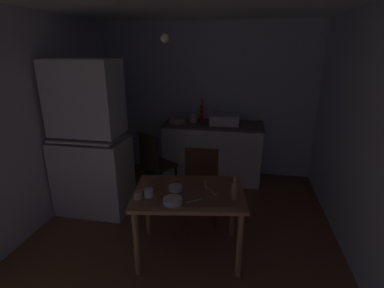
# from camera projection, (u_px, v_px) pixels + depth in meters

# --- Properties ---
(ground_plane) EXTENTS (5.07, 5.07, 0.00)m
(ground_plane) POSITION_uv_depth(u_px,v_px,m) (181.00, 241.00, 3.23)
(ground_plane) COLOR brown
(wall_back) EXTENTS (3.56, 0.10, 2.47)m
(wall_back) POSITION_uv_depth(u_px,v_px,m) (207.00, 100.00, 4.78)
(wall_back) COLOR silver
(wall_back) RESTS_ON ground
(wall_left) EXTENTS (0.10, 4.17, 2.47)m
(wall_left) POSITION_uv_depth(u_px,v_px,m) (21.00, 127.00, 3.14)
(wall_left) COLOR silver
(wall_left) RESTS_ON ground
(wall_right) EXTENTS (0.10, 4.17, 2.47)m
(wall_right) POSITION_uv_depth(u_px,v_px,m) (377.00, 147.00, 2.53)
(wall_right) COLOR silver
(wall_right) RESTS_ON ground
(hutch_cabinet) EXTENTS (0.90, 0.58, 1.94)m
(hutch_cabinet) POSITION_uv_depth(u_px,v_px,m) (90.00, 144.00, 3.60)
(hutch_cabinet) COLOR silver
(hutch_cabinet) RESTS_ON ground
(counter_cabinet) EXTENTS (1.55, 0.64, 0.93)m
(counter_cabinet) POSITION_uv_depth(u_px,v_px,m) (213.00, 151.00, 4.65)
(counter_cabinet) COLOR silver
(counter_cabinet) RESTS_ON ground
(sink_basin) EXTENTS (0.44, 0.34, 0.15)m
(sink_basin) POSITION_uv_depth(u_px,v_px,m) (225.00, 119.00, 4.45)
(sink_basin) COLOR silver
(sink_basin) RESTS_ON counter_cabinet
(hand_pump) EXTENTS (0.05, 0.27, 0.39)m
(hand_pump) POSITION_uv_depth(u_px,v_px,m) (202.00, 112.00, 4.52)
(hand_pump) COLOR #B21E19
(hand_pump) RESTS_ON counter_cabinet
(mixing_bowl_counter) EXTENTS (0.25, 0.25, 0.08)m
(mixing_bowl_counter) POSITION_uv_depth(u_px,v_px,m) (177.00, 120.00, 4.54)
(mixing_bowl_counter) COLOR tan
(mixing_bowl_counter) RESTS_ON counter_cabinet
(stoneware_crock) EXTENTS (0.13, 0.13, 0.14)m
(stoneware_crock) POSITION_uv_depth(u_px,v_px,m) (193.00, 118.00, 4.59)
(stoneware_crock) COLOR beige
(stoneware_crock) RESTS_ON counter_cabinet
(dining_table) EXTENTS (1.18, 0.90, 0.72)m
(dining_table) POSITION_uv_depth(u_px,v_px,m) (189.00, 200.00, 2.85)
(dining_table) COLOR #9D6B47
(dining_table) RESTS_ON ground
(chair_far_side) EXTENTS (0.41, 0.41, 1.00)m
(chair_far_side) POSITION_uv_depth(u_px,v_px,m) (202.00, 184.00, 3.43)
(chair_far_side) COLOR #362516
(chair_far_side) RESTS_ON ground
(chair_by_counter) EXTENTS (0.55, 0.55, 0.93)m
(chair_by_counter) POSITION_uv_depth(u_px,v_px,m) (155.00, 163.00, 4.13)
(chair_by_counter) COLOR #2F2714
(chair_by_counter) RESTS_ON ground
(serving_bowl_wide) EXTENTS (0.14, 0.14, 0.04)m
(serving_bowl_wide) POSITION_uv_depth(u_px,v_px,m) (175.00, 188.00, 2.85)
(serving_bowl_wide) COLOR white
(serving_bowl_wide) RESTS_ON dining_table
(soup_bowl_small) EXTENTS (0.18, 0.18, 0.04)m
(soup_bowl_small) POSITION_uv_depth(u_px,v_px,m) (173.00, 201.00, 2.61)
(soup_bowl_small) COLOR white
(soup_bowl_small) RESTS_ON dining_table
(teacup_mint) EXTENTS (0.08, 0.08, 0.07)m
(teacup_mint) POSITION_uv_depth(u_px,v_px,m) (138.00, 195.00, 2.68)
(teacup_mint) COLOR tan
(teacup_mint) RESTS_ON dining_table
(mug_tall) EXTENTS (0.09, 0.09, 0.08)m
(mug_tall) POSITION_uv_depth(u_px,v_px,m) (149.00, 193.00, 2.72)
(mug_tall) COLOR white
(mug_tall) RESTS_ON dining_table
(glass_bottle) EXTENTS (0.06, 0.06, 0.24)m
(glass_bottle) POSITION_uv_depth(u_px,v_px,m) (234.00, 190.00, 2.65)
(glass_bottle) COLOR olive
(glass_bottle) RESTS_ON dining_table
(table_knife) EXTENTS (0.06, 0.18, 0.00)m
(table_knife) POSITION_uv_depth(u_px,v_px,m) (205.00, 184.00, 2.98)
(table_knife) COLOR silver
(table_knife) RESTS_ON dining_table
(teaspoon_near_bowl) EXTENTS (0.10, 0.14, 0.00)m
(teaspoon_near_bowl) POSITION_uv_depth(u_px,v_px,m) (212.00, 191.00, 2.82)
(teaspoon_near_bowl) COLOR beige
(teaspoon_near_bowl) RESTS_ON dining_table
(teaspoon_by_cup) EXTENTS (0.09, 0.15, 0.00)m
(teaspoon_by_cup) POSITION_uv_depth(u_px,v_px,m) (234.00, 191.00, 2.83)
(teaspoon_by_cup) COLOR beige
(teaspoon_by_cup) RESTS_ON dining_table
(serving_spoon) EXTENTS (0.14, 0.11, 0.00)m
(serving_spoon) POSITION_uv_depth(u_px,v_px,m) (194.00, 200.00, 2.65)
(serving_spoon) COLOR beige
(serving_spoon) RESTS_ON dining_table
(pendant_bulb) EXTENTS (0.08, 0.08, 0.08)m
(pendant_bulb) POSITION_uv_depth(u_px,v_px,m) (165.00, 38.00, 2.61)
(pendant_bulb) COLOR #F9EFCC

